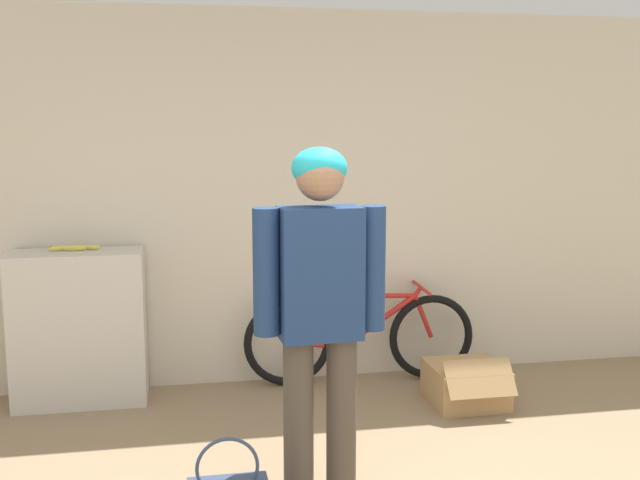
# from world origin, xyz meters

# --- Properties ---
(wall_back) EXTENTS (8.00, 0.07, 2.60)m
(wall_back) POSITION_xyz_m (0.00, 2.84, 1.30)
(wall_back) COLOR beige
(wall_back) RESTS_ON ground_plane
(side_shelf) EXTENTS (0.84, 0.38, 1.01)m
(side_shelf) POSITION_xyz_m (-1.34, 2.60, 0.50)
(side_shelf) COLOR beige
(side_shelf) RESTS_ON ground_plane
(person) EXTENTS (0.62, 0.25, 1.71)m
(person) POSITION_xyz_m (-0.04, 0.99, 1.02)
(person) COLOR #4C4238
(person) RESTS_ON ground_plane
(bicycle) EXTENTS (1.65, 0.46, 0.69)m
(bicycle) POSITION_xyz_m (0.56, 2.64, 0.33)
(bicycle) COLOR black
(bicycle) RESTS_ON ground_plane
(banana) EXTENTS (0.34, 0.09, 0.04)m
(banana) POSITION_xyz_m (-1.35, 2.65, 1.03)
(banana) COLOR #EAD64C
(banana) RESTS_ON side_shelf
(cardboard_box) EXTENTS (0.47, 0.55, 0.35)m
(cardboard_box) POSITION_xyz_m (1.14, 2.10, 0.13)
(cardboard_box) COLOR tan
(cardboard_box) RESTS_ON ground_plane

